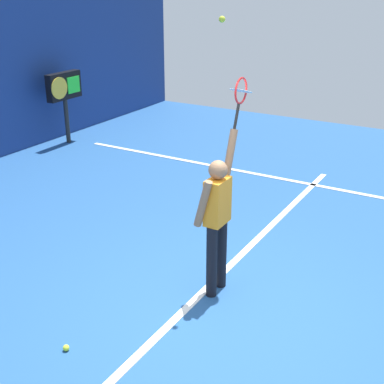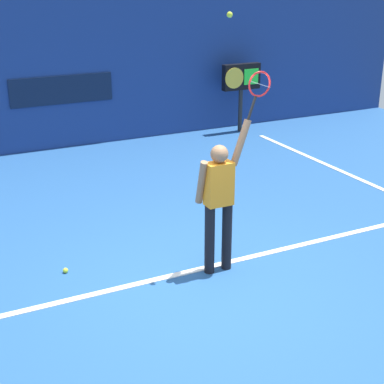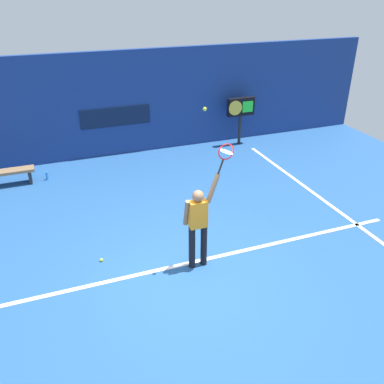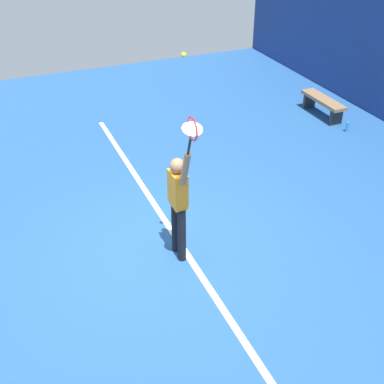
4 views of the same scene
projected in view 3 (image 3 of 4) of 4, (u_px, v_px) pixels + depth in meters
name	position (u px, v px, depth m)	size (l,w,h in m)	color
ground_plane	(187.00, 274.00, 8.03)	(18.00, 18.00, 0.00)	#23518C
back_wall	(114.00, 105.00, 12.85)	(18.00, 0.20, 3.26)	navy
sponsor_banner_center	(116.00, 117.00, 12.92)	(2.20, 0.03, 0.60)	#0C1933
court_baseline	(182.00, 265.00, 8.28)	(10.00, 0.10, 0.01)	white
court_sideline	(314.00, 193.00, 11.04)	(0.10, 7.00, 0.01)	white
tennis_player	(198.00, 222.00, 7.83)	(0.68, 0.31, 1.97)	black
tennis_racket	(225.00, 153.00, 7.37)	(0.40, 0.27, 0.63)	black
tennis_ball	(205.00, 109.00, 6.91)	(0.07, 0.07, 0.07)	#CCE033
scoreboard_clock	(241.00, 109.00, 13.82)	(0.96, 0.20, 1.61)	black
court_bench	(8.00, 174.00, 11.34)	(1.40, 0.36, 0.45)	olive
water_bottle	(47.00, 176.00, 11.75)	(0.07, 0.07, 0.24)	#338CD8
spare_ball	(101.00, 260.00, 8.38)	(0.07, 0.07, 0.07)	#CCE033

